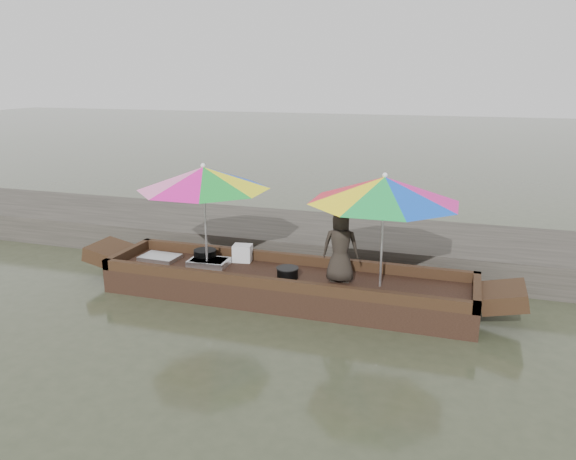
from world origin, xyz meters
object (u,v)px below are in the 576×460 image
(tray_scallop, at_px, (160,257))
(charcoal_grill, at_px, (287,273))
(umbrella_bow, at_px, (205,216))
(supply_bag, at_px, (243,253))
(cooking_pot, at_px, (205,256))
(tray_crayfish, at_px, (209,262))
(boat_hull, at_px, (286,287))
(vendor, at_px, (341,246))
(umbrella_stern, at_px, (382,231))

(tray_scallop, xyz_separation_m, charcoal_grill, (2.14, -0.18, 0.04))
(umbrella_bow, bearing_deg, supply_bag, 45.69)
(cooking_pot, bearing_deg, tray_crayfish, -48.20)
(tray_scallop, relative_size, charcoal_grill, 1.96)
(boat_hull, distance_m, vendor, 1.04)
(supply_bag, bearing_deg, charcoal_grill, -29.06)
(tray_crayfish, xyz_separation_m, charcoal_grill, (1.29, -0.16, 0.02))
(supply_bag, xyz_separation_m, vendor, (1.62, -0.39, 0.38))
(tray_scallop, height_order, umbrella_bow, umbrella_bow)
(umbrella_stern, bearing_deg, tray_scallop, 178.38)
(supply_bag, bearing_deg, cooking_pot, -161.22)
(tray_crayfish, xyz_separation_m, umbrella_bow, (0.01, -0.08, 0.73))
(umbrella_bow, bearing_deg, umbrella_stern, 0.00)
(vendor, distance_m, umbrella_bow, 2.04)
(charcoal_grill, distance_m, vendor, 0.86)
(boat_hull, relative_size, charcoal_grill, 17.76)
(boat_hull, height_order, umbrella_stern, umbrella_stern)
(tray_scallop, height_order, charcoal_grill, charcoal_grill)
(charcoal_grill, bearing_deg, cooking_pot, 167.87)
(cooking_pot, height_order, umbrella_stern, umbrella_stern)
(cooking_pot, height_order, supply_bag, supply_bag)
(cooking_pot, bearing_deg, charcoal_grill, -12.13)
(tray_crayfish, bearing_deg, supply_bag, 39.38)
(tray_scallop, distance_m, umbrella_stern, 3.51)
(supply_bag, relative_size, vendor, 0.28)
(boat_hull, relative_size, supply_bag, 18.84)
(tray_crayfish, xyz_separation_m, umbrella_stern, (2.59, -0.08, 0.73))
(umbrella_stern, bearing_deg, charcoal_grill, -176.44)
(tray_crayfish, distance_m, charcoal_grill, 1.30)
(tray_scallop, relative_size, umbrella_bow, 0.30)
(charcoal_grill, height_order, supply_bag, supply_bag)
(charcoal_grill, bearing_deg, umbrella_stern, 3.56)
(charcoal_grill, relative_size, umbrella_stern, 0.15)
(cooking_pot, relative_size, umbrella_bow, 0.18)
(vendor, relative_size, umbrella_stern, 0.50)
(tray_scallop, height_order, umbrella_stern, umbrella_stern)
(tray_crayfish, relative_size, tray_scallop, 1.00)
(tray_crayfish, height_order, vendor, vendor)
(tray_crayfish, xyz_separation_m, supply_bag, (0.41, 0.34, 0.09))
(umbrella_bow, bearing_deg, tray_scallop, 173.50)
(charcoal_grill, bearing_deg, tray_scallop, 175.26)
(tray_crayfish, relative_size, supply_bag, 2.08)
(boat_hull, distance_m, cooking_pot, 1.42)
(tray_crayfish, height_order, supply_bag, supply_bag)
(charcoal_grill, bearing_deg, tray_crayfish, 173.10)
(boat_hull, xyz_separation_m, umbrella_stern, (1.34, 0.00, 0.95))
(vendor, distance_m, umbrella_stern, 0.62)
(supply_bag, distance_m, umbrella_stern, 2.31)
(vendor, height_order, umbrella_bow, umbrella_bow)
(boat_hull, height_order, cooking_pot, cooking_pot)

